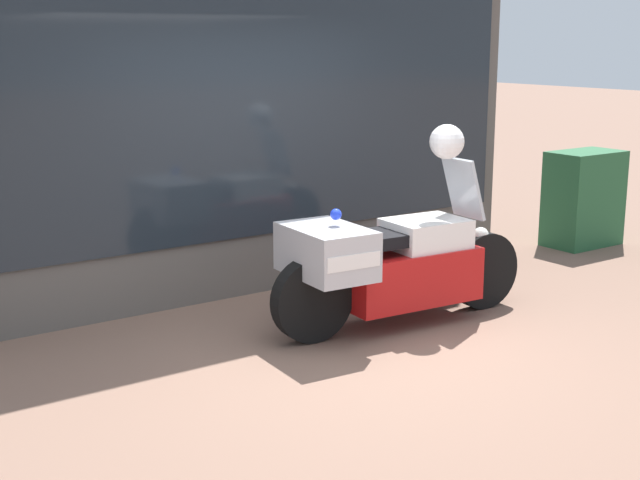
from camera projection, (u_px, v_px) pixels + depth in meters
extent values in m
plane|color=#7A5B4C|center=(352.00, 354.00, 6.63)|extent=(60.00, 60.00, 0.00)
cube|color=#56514C|center=(216.00, 78.00, 7.78)|extent=(6.59, 0.40, 3.90)
cube|color=#1E262D|center=(274.00, 72.00, 7.87)|extent=(5.35, 0.02, 2.90)
cube|color=slate|center=(260.00, 257.00, 8.41)|extent=(5.13, 0.30, 0.55)
cube|color=silver|center=(251.00, 155.00, 8.31)|extent=(5.13, 0.02, 1.39)
cube|color=beige|center=(257.00, 82.00, 8.04)|extent=(5.13, 0.30, 0.02)
cube|color=black|center=(44.00, 83.00, 6.94)|extent=(0.18, 0.04, 0.06)
cube|color=navy|center=(159.00, 80.00, 7.49)|extent=(0.18, 0.04, 0.06)
cube|color=#195623|center=(257.00, 77.00, 8.03)|extent=(0.18, 0.04, 0.06)
cube|color=maroon|center=(343.00, 74.00, 8.58)|extent=(0.18, 0.04, 0.06)
cube|color=#C68E19|center=(419.00, 72.00, 9.12)|extent=(0.18, 0.04, 0.06)
cube|color=white|center=(74.00, 241.00, 7.25)|extent=(0.19, 0.02, 0.27)
cube|color=#2866B7|center=(205.00, 223.00, 7.93)|extent=(0.19, 0.02, 0.27)
cube|color=red|center=(316.00, 209.00, 8.60)|extent=(0.19, 0.03, 0.27)
cube|color=#2D8E42|center=(411.00, 196.00, 9.28)|extent=(0.19, 0.01, 0.27)
cylinder|color=black|center=(483.00, 270.00, 7.71)|extent=(0.68, 0.19, 0.67)
cylinder|color=black|center=(312.00, 300.00, 6.85)|extent=(0.68, 0.19, 0.67)
cube|color=#B71414|center=(407.00, 276.00, 7.28)|extent=(1.20, 0.63, 0.43)
cube|color=white|center=(426.00, 235.00, 7.30)|extent=(0.67, 0.54, 0.26)
cube|color=black|center=(381.00, 239.00, 7.07)|extent=(0.71, 0.46, 0.10)
cube|color=#B7B7BC|center=(326.00, 251.00, 6.83)|extent=(0.57, 0.81, 0.38)
cube|color=white|center=(326.00, 251.00, 6.83)|extent=(0.52, 0.82, 0.11)
cube|color=#B2BCC6|center=(463.00, 188.00, 7.41)|extent=(0.21, 0.40, 0.51)
sphere|color=white|center=(481.00, 235.00, 7.62)|extent=(0.14, 0.14, 0.14)
sphere|color=blue|center=(336.00, 214.00, 6.81)|extent=(0.09, 0.09, 0.09)
cube|color=#235633|center=(584.00, 198.00, 10.00)|extent=(0.85, 0.52, 1.06)
sphere|color=white|center=(447.00, 142.00, 7.23)|extent=(0.28, 0.28, 0.28)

